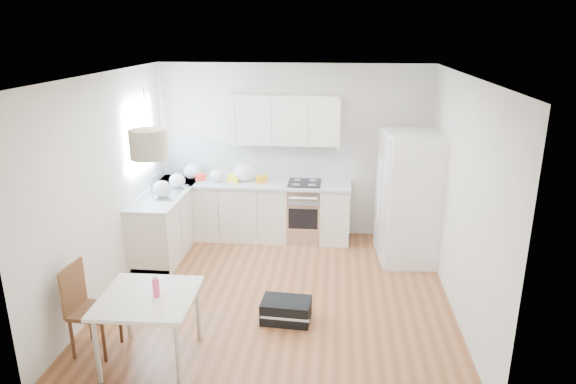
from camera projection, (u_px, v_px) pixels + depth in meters
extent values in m
plane|color=brown|center=(279.00, 294.00, 6.46)|extent=(4.20, 4.20, 0.00)
plane|color=white|center=(277.00, 75.00, 5.64)|extent=(4.20, 4.20, 0.00)
plane|color=beige|center=(293.00, 151.00, 8.04)|extent=(4.20, 0.00, 4.20)
plane|color=beige|center=(107.00, 187.00, 6.24)|extent=(0.00, 4.20, 4.20)
plane|color=beige|center=(461.00, 197.00, 5.86)|extent=(0.00, 4.20, 4.20)
cube|color=#BFE0F9|center=(140.00, 136.00, 7.21)|extent=(0.02, 1.00, 1.00)
cube|color=silver|center=(254.00, 211.00, 8.09)|extent=(3.00, 0.60, 0.88)
cube|color=silver|center=(168.00, 222.00, 7.63)|extent=(0.60, 1.80, 0.88)
cube|color=#B5B8BA|center=(253.00, 183.00, 7.95)|extent=(3.02, 0.64, 0.04)
cube|color=#B5B8BA|center=(165.00, 193.00, 7.49)|extent=(0.64, 1.82, 0.04)
cube|color=white|center=(256.00, 159.00, 8.13)|extent=(3.00, 0.01, 0.58)
cube|color=white|center=(144.00, 172.00, 7.42)|extent=(0.01, 1.80, 0.58)
cube|color=silver|center=(283.00, 120.00, 7.74)|extent=(1.70, 0.32, 0.75)
cube|color=beige|center=(148.00, 298.00, 4.97)|extent=(0.93, 0.93, 0.04)
cylinder|color=silver|center=(97.00, 351.00, 4.75)|extent=(0.05, 0.05, 0.68)
cylinder|color=silver|center=(178.00, 355.00, 4.69)|extent=(0.05, 0.05, 0.68)
cylinder|color=silver|center=(128.00, 308.00, 5.47)|extent=(0.05, 0.05, 0.68)
cylinder|color=silver|center=(198.00, 311.00, 5.42)|extent=(0.05, 0.05, 0.68)
cylinder|color=#EB416C|center=(156.00, 286.00, 4.92)|extent=(0.08, 0.08, 0.23)
cube|color=black|center=(286.00, 310.00, 5.84)|extent=(0.57, 0.39, 0.25)
cylinder|color=beige|center=(148.00, 144.00, 4.69)|extent=(0.41, 0.41, 0.27)
ellipsoid|color=silver|center=(192.00, 171.00, 8.07)|extent=(0.27, 0.23, 0.25)
ellipsoid|color=silver|center=(217.00, 176.00, 7.91)|extent=(0.22, 0.19, 0.20)
ellipsoid|color=silver|center=(244.00, 173.00, 7.93)|extent=(0.31, 0.27, 0.28)
ellipsoid|color=silver|center=(177.00, 180.00, 7.64)|extent=(0.24, 0.20, 0.21)
ellipsoid|color=silver|center=(162.00, 189.00, 7.20)|extent=(0.27, 0.23, 0.24)
cube|color=#FFA116|center=(262.00, 179.00, 7.91)|extent=(0.19, 0.17, 0.11)
cube|color=yellow|center=(233.00, 178.00, 7.93)|extent=(0.19, 0.15, 0.12)
cube|color=red|center=(201.00, 177.00, 8.01)|extent=(0.17, 0.16, 0.10)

